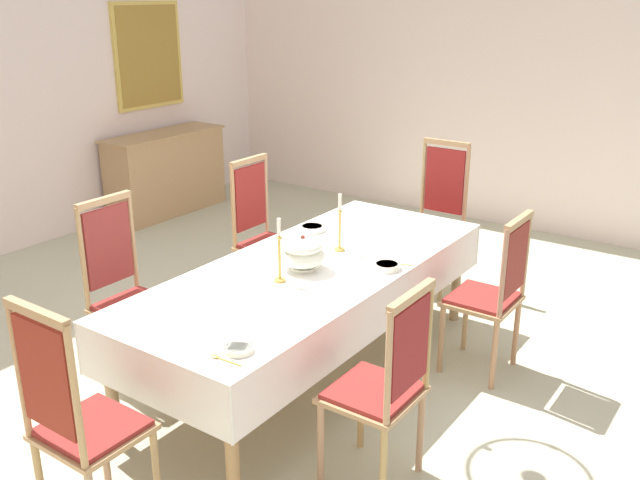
{
  "coord_description": "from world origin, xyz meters",
  "views": [
    {
      "loc": [
        -3.31,
        -2.5,
        2.38
      ],
      "look_at": [
        0.18,
        -0.04,
        0.85
      ],
      "focal_mm": 39.47,
      "sensor_mm": 36.0,
      "label": 1
    }
  ],
  "objects_px": {
    "bowl_near_left": "(387,266)",
    "framed_painting": "(148,55)",
    "chair_south_a": "(384,384)",
    "sideboard": "(166,173)",
    "candlestick_west": "(279,256)",
    "chair_head_east": "(436,216)",
    "spoon_secondary": "(219,358)",
    "dining_table": "(311,276)",
    "bowl_far_left": "(312,228)",
    "chair_north_a": "(125,289)",
    "candlestick_east": "(340,228)",
    "chair_north_b": "(263,232)",
    "chair_head_west": "(78,418)",
    "bowl_near_right": "(238,348)",
    "soup_tureen": "(303,253)",
    "spoon_primary": "(392,262)",
    "chair_south_b": "(492,291)"
  },
  "relations": [
    {
      "from": "chair_north_b",
      "to": "bowl_near_left",
      "type": "relative_size",
      "value": 7.12
    },
    {
      "from": "chair_head_east",
      "to": "spoon_secondary",
      "type": "bearing_deg",
      "value": 96.55
    },
    {
      "from": "bowl_far_left",
      "to": "bowl_near_left",
      "type": "bearing_deg",
      "value": -112.2
    },
    {
      "from": "chair_north_a",
      "to": "bowl_near_right",
      "type": "distance_m",
      "value": 1.38
    },
    {
      "from": "chair_south_a",
      "to": "chair_north_a",
      "type": "xyz_separation_m",
      "value": [
        0.0,
        1.88,
        0.03
      ]
    },
    {
      "from": "chair_south_a",
      "to": "bowl_far_left",
      "type": "bearing_deg",
      "value": 46.9
    },
    {
      "from": "dining_table",
      "to": "bowl_near_left",
      "type": "bearing_deg",
      "value": -63.61
    },
    {
      "from": "candlestick_east",
      "to": "spoon_secondary",
      "type": "height_order",
      "value": "candlestick_east"
    },
    {
      "from": "bowl_far_left",
      "to": "chair_north_a",
      "type": "bearing_deg",
      "value": 155.51
    },
    {
      "from": "chair_head_west",
      "to": "bowl_near_right",
      "type": "distance_m",
      "value": 0.77
    },
    {
      "from": "spoon_secondary",
      "to": "chair_head_west",
      "type": "bearing_deg",
      "value": 145.92
    },
    {
      "from": "chair_north_b",
      "to": "sideboard",
      "type": "distance_m",
      "value": 2.76
    },
    {
      "from": "bowl_near_left",
      "to": "spoon_primary",
      "type": "relative_size",
      "value": 0.95
    },
    {
      "from": "bowl_far_left",
      "to": "sideboard",
      "type": "distance_m",
      "value": 3.33
    },
    {
      "from": "chair_south_a",
      "to": "sideboard",
      "type": "distance_m",
      "value": 5.06
    },
    {
      "from": "chair_north_b",
      "to": "chair_south_a",
      "type": "bearing_deg",
      "value": 54.13
    },
    {
      "from": "candlestick_east",
      "to": "spoon_secondary",
      "type": "relative_size",
      "value": 2.17
    },
    {
      "from": "bowl_far_left",
      "to": "chair_head_east",
      "type": "bearing_deg",
      "value": -17.29
    },
    {
      "from": "chair_head_west",
      "to": "chair_north_b",
      "type": "bearing_deg",
      "value": 111.27
    },
    {
      "from": "chair_south_b",
      "to": "spoon_primary",
      "type": "bearing_deg",
      "value": 122.75
    },
    {
      "from": "dining_table",
      "to": "candlestick_east",
      "type": "distance_m",
      "value": 0.39
    },
    {
      "from": "chair_north_b",
      "to": "spoon_secondary",
      "type": "relative_size",
      "value": 6.57
    },
    {
      "from": "soup_tureen",
      "to": "candlestick_west",
      "type": "bearing_deg",
      "value": -180.0
    },
    {
      "from": "bowl_near_left",
      "to": "spoon_primary",
      "type": "height_order",
      "value": "bowl_near_left"
    },
    {
      "from": "dining_table",
      "to": "bowl_far_left",
      "type": "relative_size",
      "value": 15.39
    },
    {
      "from": "spoon_secondary",
      "to": "candlestick_west",
      "type": "bearing_deg",
      "value": 18.66
    },
    {
      "from": "bowl_near_left",
      "to": "spoon_secondary",
      "type": "relative_size",
      "value": 0.92
    },
    {
      "from": "bowl_near_right",
      "to": "chair_south_b",
      "type": "bearing_deg",
      "value": -17.87
    },
    {
      "from": "bowl_near_left",
      "to": "framed_painting",
      "type": "relative_size",
      "value": 0.15
    },
    {
      "from": "chair_north_a",
      "to": "spoon_secondary",
      "type": "height_order",
      "value": "chair_north_a"
    },
    {
      "from": "chair_head_east",
      "to": "spoon_primary",
      "type": "height_order",
      "value": "chair_head_east"
    },
    {
      "from": "chair_south_b",
      "to": "chair_head_west",
      "type": "height_order",
      "value": "chair_head_west"
    },
    {
      "from": "bowl_near_left",
      "to": "sideboard",
      "type": "distance_m",
      "value": 4.19
    },
    {
      "from": "bowl_far_left",
      "to": "framed_painting",
      "type": "distance_m",
      "value": 3.7
    },
    {
      "from": "candlestick_east",
      "to": "framed_painting",
      "type": "height_order",
      "value": "framed_painting"
    },
    {
      "from": "candlestick_west",
      "to": "sideboard",
      "type": "height_order",
      "value": "candlestick_west"
    },
    {
      "from": "candlestick_east",
      "to": "framed_painting",
      "type": "relative_size",
      "value": 0.35
    },
    {
      "from": "sideboard",
      "to": "framed_painting",
      "type": "height_order",
      "value": "framed_painting"
    },
    {
      "from": "framed_painting",
      "to": "bowl_near_left",
      "type": "bearing_deg",
      "value": -114.15
    },
    {
      "from": "chair_north_b",
      "to": "candlestick_east",
      "type": "distance_m",
      "value": 1.05
    },
    {
      "from": "chair_north_a",
      "to": "sideboard",
      "type": "xyz_separation_m",
      "value": [
        2.63,
        2.44,
        -0.15
      ]
    },
    {
      "from": "bowl_near_left",
      "to": "spoon_secondary",
      "type": "distance_m",
      "value": 1.42
    },
    {
      "from": "dining_table",
      "to": "bowl_near_right",
      "type": "xyz_separation_m",
      "value": [
        -1.11,
        -0.37,
        0.09
      ]
    },
    {
      "from": "bowl_near_left",
      "to": "bowl_near_right",
      "type": "distance_m",
      "value": 1.32
    },
    {
      "from": "chair_south_b",
      "to": "spoon_primary",
      "type": "xyz_separation_m",
      "value": [
        -0.35,
        0.54,
        0.19
      ]
    },
    {
      "from": "candlestick_east",
      "to": "spoon_primary",
      "type": "bearing_deg",
      "value": -90.41
    },
    {
      "from": "chair_head_west",
      "to": "chair_head_east",
      "type": "relative_size",
      "value": 0.96
    },
    {
      "from": "soup_tureen",
      "to": "bowl_near_right",
      "type": "relative_size",
      "value": 1.91
    },
    {
      "from": "candlestick_west",
      "to": "framed_painting",
      "type": "relative_size",
      "value": 0.35
    },
    {
      "from": "chair_south_b",
      "to": "chair_north_a",
      "type": "bearing_deg",
      "value": 125.86
    }
  ]
}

